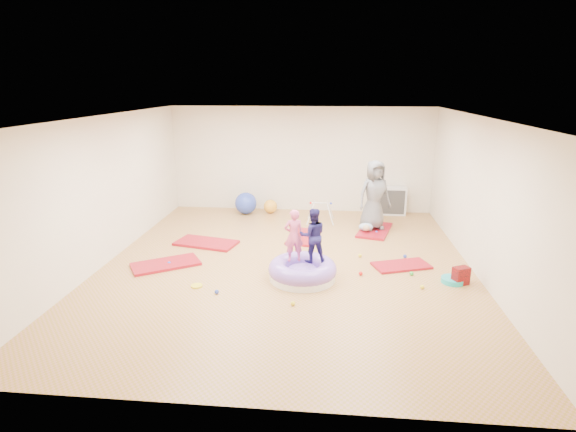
# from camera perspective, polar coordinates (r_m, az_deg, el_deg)

# --- Properties ---
(room) EXTENTS (7.01, 8.01, 2.81)m
(room) POSITION_cam_1_polar(r_m,az_deg,el_deg) (8.27, -0.20, 2.74)
(room) COLOR #B1765A
(room) RESTS_ON ground
(gym_mat_front_left) EXTENTS (1.39, 1.20, 0.05)m
(gym_mat_front_left) POSITION_cam_1_polar(r_m,az_deg,el_deg) (9.00, -15.26, -5.91)
(gym_mat_front_left) COLOR #A10603
(gym_mat_front_left) RESTS_ON ground
(gym_mat_mid_left) EXTENTS (1.43, 0.94, 0.05)m
(gym_mat_mid_left) POSITION_cam_1_polar(r_m,az_deg,el_deg) (9.96, -10.34, -3.38)
(gym_mat_mid_left) COLOR #A10603
(gym_mat_mid_left) RESTS_ON ground
(gym_mat_center_back) EXTENTS (0.79, 1.24, 0.05)m
(gym_mat_center_back) POSITION_cam_1_polar(r_m,az_deg,el_deg) (10.21, 2.05, -2.65)
(gym_mat_center_back) COLOR #A10603
(gym_mat_center_back) RESTS_ON ground
(gym_mat_right) EXTENTS (1.18, 0.85, 0.04)m
(gym_mat_right) POSITION_cam_1_polar(r_m,az_deg,el_deg) (8.90, 14.19, -6.11)
(gym_mat_right) COLOR #A10603
(gym_mat_right) RESTS_ON ground
(gym_mat_rear_right) EXTENTS (0.97, 1.42, 0.05)m
(gym_mat_rear_right) POSITION_cam_1_polar(r_m,az_deg,el_deg) (10.84, 10.93, -1.78)
(gym_mat_rear_right) COLOR #A10603
(gym_mat_rear_right) RESTS_ON ground
(inflatable_cushion) EXTENTS (1.22, 1.22, 0.38)m
(inflatable_cushion) POSITION_cam_1_polar(r_m,az_deg,el_deg) (8.07, 1.85, -6.99)
(inflatable_cushion) COLOR white
(inflatable_cushion) RESTS_ON ground
(child_pink) EXTENTS (0.40, 0.32, 0.96)m
(child_pink) POSITION_cam_1_polar(r_m,az_deg,el_deg) (7.93, 0.73, -2.15)
(child_pink) COLOR #D85281
(child_pink) RESTS_ON inflatable_cushion
(child_navy) EXTENTS (0.54, 0.46, 0.98)m
(child_navy) POSITION_cam_1_polar(r_m,az_deg,el_deg) (7.90, 3.16, -2.13)
(child_navy) COLOR #1B174D
(child_navy) RESTS_ON inflatable_cushion
(adult_caregiver) EXTENTS (0.93, 0.79, 1.63)m
(adult_caregiver) POSITION_cam_1_polar(r_m,az_deg,el_deg) (10.68, 10.90, 2.65)
(adult_caregiver) COLOR #5C5D60
(adult_caregiver) RESTS_ON gym_mat_rear_right
(infant) EXTENTS (0.33, 0.33, 0.19)m
(infant) POSITION_cam_1_polar(r_m,az_deg,el_deg) (10.61, 9.87, -1.40)
(infant) COLOR #A3BBD6
(infant) RESTS_ON gym_mat_rear_right
(ball_pit_balls) EXTENTS (4.73, 3.77, 0.07)m
(ball_pit_balls) POSITION_cam_1_polar(r_m,az_deg,el_deg) (8.62, 5.63, -6.31)
(ball_pit_balls) COLOR #2A41B2
(ball_pit_balls) RESTS_ON ground
(exercise_ball_blue) EXTENTS (0.58, 0.58, 0.58)m
(exercise_ball_blue) POSITION_cam_1_polar(r_m,az_deg,el_deg) (12.07, -5.38, 1.63)
(exercise_ball_blue) COLOR #2A41B2
(exercise_ball_blue) RESTS_ON ground
(exercise_ball_orange) EXTENTS (0.36, 0.36, 0.36)m
(exercise_ball_orange) POSITION_cam_1_polar(r_m,az_deg,el_deg) (12.13, -2.25, 1.24)
(exercise_ball_orange) COLOR gold
(exercise_ball_orange) RESTS_ON ground
(infant_play_gym) EXTENTS (0.68, 0.64, 0.52)m
(infant_play_gym) POSITION_cam_1_polar(r_m,az_deg,el_deg) (11.25, 4.16, 0.87)
(infant_play_gym) COLOR silver
(infant_play_gym) RESTS_ON ground
(cube_shelf) EXTENTS (0.74, 0.37, 0.74)m
(cube_shelf) POSITION_cam_1_polar(r_m,az_deg,el_deg) (12.27, 13.01, 1.91)
(cube_shelf) COLOR silver
(cube_shelf) RESTS_ON ground
(balance_disc) EXTENTS (0.40, 0.40, 0.09)m
(balance_disc) POSITION_cam_1_polar(r_m,az_deg,el_deg) (8.47, 20.18, -7.67)
(balance_disc) COLOR #1AA8AC
(balance_disc) RESTS_ON ground
(backpack) EXTENTS (0.32, 0.27, 0.32)m
(backpack) POSITION_cam_1_polar(r_m,az_deg,el_deg) (8.41, 21.10, -7.10)
(backpack) COLOR #A70709
(backpack) RESTS_ON ground
(yellow_toy) EXTENTS (0.20, 0.20, 0.03)m
(yellow_toy) POSITION_cam_1_polar(r_m,az_deg,el_deg) (7.98, -11.52, -8.69)
(yellow_toy) COLOR yellow
(yellow_toy) RESTS_ON ground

